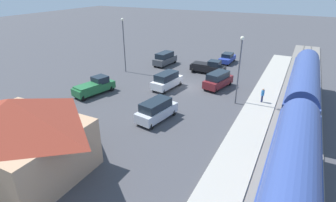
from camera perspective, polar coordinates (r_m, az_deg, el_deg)
ground_plane at (r=37.05m, az=4.17°, el=2.98°), size 200.00×200.00×0.00m
railway_track at (r=34.55m, az=26.02°, el=-0.98°), size 4.80×70.00×0.30m
platform at (r=34.68m, az=19.53°, el=0.33°), size 3.20×46.00×0.30m
passenger_train at (r=24.25m, az=25.95°, el=-4.09°), size 2.93×35.09×4.98m
station_building at (r=22.38m, az=-29.29°, el=-6.34°), size 9.94×7.81×6.02m
pedestrian_on_platform at (r=33.12m, az=19.49°, el=1.36°), size 0.36×0.36×1.71m
pickup_green at (r=35.59m, az=-15.34°, el=3.02°), size 3.15×5.71×2.14m
suv_charcoal at (r=46.79m, az=-0.67°, el=9.04°), size 2.42×5.07×2.22m
suv_white at (r=36.11m, az=-0.23°, el=4.42°), size 2.62×5.12×2.22m
pickup_black at (r=42.88m, az=8.62°, el=7.19°), size 5.40×2.48×2.14m
suv_silver at (r=27.77m, az=-2.48°, el=-1.90°), size 2.77×5.16×2.22m
sedan_blue at (r=49.26m, az=12.52°, el=8.92°), size 2.00×4.56×1.74m
suv_maroon at (r=36.96m, az=10.61°, el=4.47°), size 3.04×5.22×2.22m
light_pole_near_platform at (r=31.30m, az=15.00°, el=7.84°), size 0.44×0.44×7.94m
light_pole_lot_center at (r=42.67m, az=-9.42°, el=12.83°), size 0.44×0.44×8.34m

